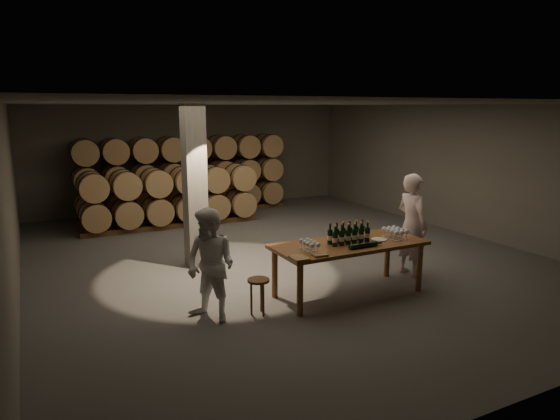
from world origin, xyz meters
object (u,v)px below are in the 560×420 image
stool (259,285)px  tasting_table (349,249)px  bottle_cluster (349,235)px  person_woman (211,265)px  person_man (412,225)px  plate (379,239)px  notebook_near (320,255)px

stool → tasting_table: bearing=2.9°
bottle_cluster → person_woman: size_ratio=0.44×
person_man → plate: bearing=108.4°
plate → notebook_near: 1.44m
stool → person_woman: 0.82m
stool → person_woman: bearing=169.5°
plate → tasting_table: bearing=172.4°
bottle_cluster → notebook_near: 0.93m
bottle_cluster → plate: bottle_cluster is taller
tasting_table → person_woman: (-2.42, 0.04, 0.05)m
tasting_table → person_woman: person_woman is taller
bottle_cluster → plate: 0.59m
plate → person_man: size_ratio=0.14×
bottle_cluster → person_woman: bearing=179.1°
bottle_cluster → notebook_near: bearing=-153.2°
tasting_table → bottle_cluster: size_ratio=3.52×
tasting_table → notebook_near: size_ratio=11.72×
tasting_table → plate: size_ratio=9.69×
plate → notebook_near: bearing=-166.6°
stool → plate: bearing=0.3°
plate → bottle_cluster: bearing=171.9°
notebook_near → person_woman: bearing=169.9°
stool → person_man: person_man is taller
bottle_cluster → person_woman: 2.43m
person_man → notebook_near: bearing=104.7°
tasting_table → notebook_near: (-0.83, -0.41, 0.12)m
bottle_cluster → tasting_table: bearing=-51.5°
tasting_table → person_man: size_ratio=1.34×
stool → person_woman: (-0.71, 0.13, 0.39)m
tasting_table → notebook_near: notebook_near is taller
person_woman → person_man: bearing=61.2°
notebook_near → bottle_cluster: bearing=32.5°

